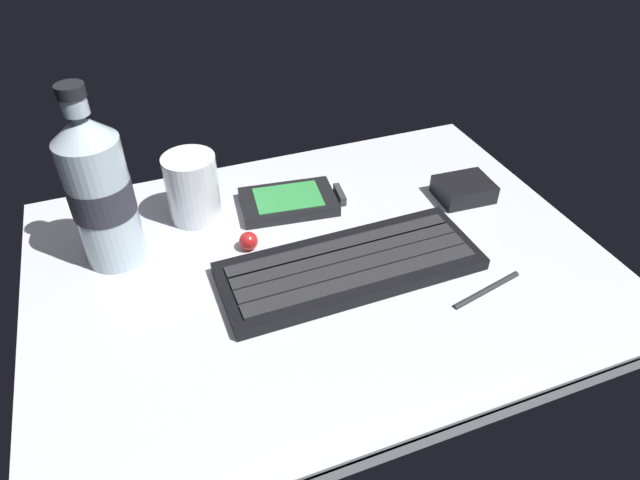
% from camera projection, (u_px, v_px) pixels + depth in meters
% --- Properties ---
extents(ground_plane, '(0.64, 0.48, 0.03)m').
position_uv_depth(ground_plane, '(321.00, 268.00, 0.65)').
color(ground_plane, silver).
extents(keyboard, '(0.29, 0.11, 0.02)m').
position_uv_depth(keyboard, '(350.00, 265.00, 0.62)').
color(keyboard, black).
rests_on(keyboard, ground_plane).
extents(handheld_device, '(0.13, 0.09, 0.02)m').
position_uv_depth(handheld_device, '(293.00, 201.00, 0.72)').
color(handheld_device, black).
rests_on(handheld_device, ground_plane).
extents(juice_cup, '(0.06, 0.06, 0.09)m').
position_uv_depth(juice_cup, '(193.00, 190.00, 0.68)').
color(juice_cup, silver).
rests_on(juice_cup, ground_plane).
extents(water_bottle, '(0.07, 0.07, 0.21)m').
position_uv_depth(water_bottle, '(100.00, 191.00, 0.59)').
color(water_bottle, silver).
rests_on(water_bottle, ground_plane).
extents(charger_block, '(0.07, 0.06, 0.02)m').
position_uv_depth(charger_block, '(464.00, 189.00, 0.73)').
color(charger_block, black).
rests_on(charger_block, ground_plane).
extents(trackball_mouse, '(0.02, 0.02, 0.02)m').
position_uv_depth(trackball_mouse, '(249.00, 241.00, 0.65)').
color(trackball_mouse, red).
rests_on(trackball_mouse, ground_plane).
extents(stylus_pen, '(0.09, 0.03, 0.01)m').
position_uv_depth(stylus_pen, '(487.00, 288.00, 0.60)').
color(stylus_pen, '#26262B').
rests_on(stylus_pen, ground_plane).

